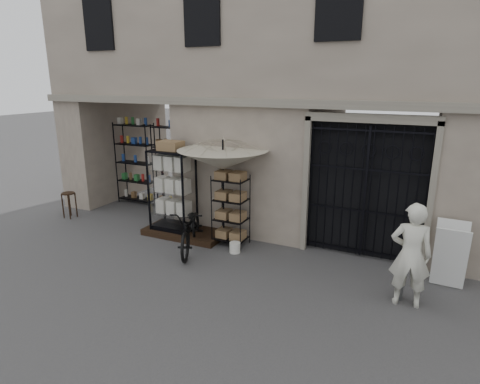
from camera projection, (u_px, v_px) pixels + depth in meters
The scene contains 15 objects.
ground at pixel (247, 283), 7.63m from camera, with size 80.00×80.00×0.00m, color black.
main_building at pixel (314, 48), 9.90m from camera, with size 14.00×4.00×9.00m, color gray.
shop_recess at pixel (145, 160), 11.51m from camera, with size 3.00×1.70×3.00m, color black.
shop_shelving at pixel (154, 165), 12.04m from camera, with size 2.70×0.50×2.50m, color black.
iron_gate at pixel (366, 189), 8.49m from camera, with size 2.50×0.21×3.00m.
step_platform at pixel (184, 233), 9.94m from camera, with size 2.00×0.90×0.15m, color black.
display_cabinet at pixel (173, 194), 9.76m from camera, with size 1.04×0.71×2.14m.
wire_rack at pixel (231, 211), 9.21m from camera, with size 0.82×0.66×1.66m.
market_umbrella at pixel (223, 154), 9.02m from camera, with size 1.86×1.89×2.94m.
white_bucket at pixel (235, 247), 8.95m from camera, with size 0.24×0.24×0.23m, color silver.
bicycle at pixel (192, 250), 9.12m from camera, with size 0.68×1.03×1.96m, color black.
wooden_stool at pixel (69, 204), 11.17m from camera, with size 0.39×0.39×0.72m.
steel_bollard at pixel (400, 279), 6.97m from camera, with size 0.14×0.14×0.79m, color slate.
shopkeeper at pixel (404, 304), 6.92m from camera, with size 0.67×1.83×0.44m, color beige.
easel_sign at pixel (450, 255), 7.38m from camera, with size 0.59×0.67×1.19m.
Camera 1 is at (2.83, -6.27, 3.72)m, focal length 30.00 mm.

